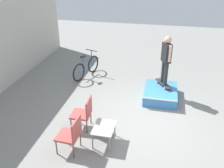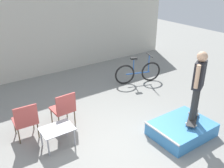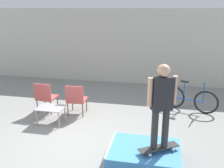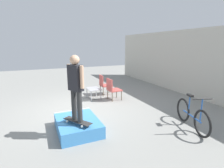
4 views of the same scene
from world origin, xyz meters
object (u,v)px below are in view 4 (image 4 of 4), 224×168
at_px(person_skater, 76,84).
at_px(patio_chair_left, 104,84).
at_px(coffee_table, 94,90).
at_px(bicycle, 192,115).
at_px(skateboard_on_ramp, 77,121).
at_px(skate_ramp_box, 78,125).
at_px(patio_chair_right, 113,88).

height_order(person_skater, patio_chair_left, person_skater).
bearing_deg(coffee_table, patio_chair_left, 125.09).
distance_m(coffee_table, patio_chair_left, 0.84).
height_order(patio_chair_left, bicycle, bicycle).
bearing_deg(patio_chair_left, coffee_table, 127.99).
bearing_deg(skateboard_on_ramp, patio_chair_left, 115.84).
bearing_deg(patio_chair_left, person_skater, 151.56).
bearing_deg(skate_ramp_box, patio_chair_right, 136.97).
distance_m(person_skater, bicycle, 3.31).
bearing_deg(patio_chair_right, person_skater, 136.89).
distance_m(skate_ramp_box, skateboard_on_ramp, 0.38).
bearing_deg(skateboard_on_ramp, bicycle, 41.69).
height_order(patio_chair_left, patio_chair_right, same).
bearing_deg(patio_chair_right, skateboard_on_ramp, 136.89).
height_order(skateboard_on_ramp, patio_chair_right, patio_chair_right).
relative_size(patio_chair_left, patio_chair_right, 1.00).
distance_m(skateboard_on_ramp, patio_chair_right, 3.16).
xyz_separation_m(person_skater, patio_chair_right, (-2.41, 2.05, -0.88)).
height_order(person_skater, coffee_table, person_skater).
bearing_deg(skate_ramp_box, skateboard_on_ramp, -12.32).
distance_m(person_skater, patio_chair_right, 3.28).
xyz_separation_m(skate_ramp_box, bicycle, (1.12, 2.97, 0.21)).
bearing_deg(skate_ramp_box, person_skater, -12.32).
relative_size(skateboard_on_ramp, patio_chair_left, 0.87).
height_order(skateboard_on_ramp, person_skater, person_skater).
bearing_deg(bicycle, coffee_table, -138.04).
bearing_deg(skate_ramp_box, patio_chair_left, 147.21).
bearing_deg(bicycle, patio_chair_right, -145.27).
distance_m(skateboard_on_ramp, person_skater, 0.98).
xyz_separation_m(skate_ramp_box, coffee_table, (-2.61, 1.31, 0.23)).
relative_size(coffee_table, bicycle, 0.44).
bearing_deg(coffee_table, patio_chair_right, 54.93).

